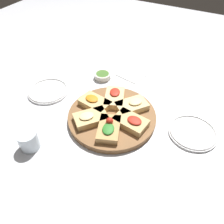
# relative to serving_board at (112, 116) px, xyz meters

# --- Properties ---
(ground_plane) EXTENTS (3.00, 3.00, 0.00)m
(ground_plane) POSITION_rel_serving_board_xyz_m (0.00, 0.00, -0.01)
(ground_plane) COLOR silver
(serving_board) EXTENTS (0.39, 0.39, 0.02)m
(serving_board) POSITION_rel_serving_board_xyz_m (0.00, 0.00, 0.00)
(serving_board) COLOR brown
(serving_board) RESTS_ON ground_plane
(focaccia_slice_0) EXTENTS (0.15, 0.16, 0.04)m
(focaccia_slice_0) POSITION_rel_serving_board_xyz_m (-0.06, -0.08, 0.03)
(focaccia_slice_0) COLOR #E5C689
(focaccia_slice_0) RESTS_ON serving_board
(focaccia_slice_1) EXTENTS (0.13, 0.16, 0.04)m
(focaccia_slice_1) POSITION_rel_serving_board_xyz_m (0.04, -0.09, 0.03)
(focaccia_slice_1) COLOR #E5C689
(focaccia_slice_1) RESTS_ON serving_board
(focaccia_slice_2) EXTENTS (0.15, 0.10, 0.04)m
(focaccia_slice_2) POSITION_rel_serving_board_xyz_m (0.10, -0.01, 0.03)
(focaccia_slice_2) COLOR #DBB775
(focaccia_slice_2) RESTS_ON serving_board
(focaccia_slice_3) EXTENTS (0.15, 0.16, 0.04)m
(focaccia_slice_3) POSITION_rel_serving_board_xyz_m (0.06, 0.08, 0.03)
(focaccia_slice_3) COLOR #DBB775
(focaccia_slice_3) RESTS_ON serving_board
(focaccia_slice_4) EXTENTS (0.13, 0.16, 0.05)m
(focaccia_slice_4) POSITION_rel_serving_board_xyz_m (-0.03, 0.09, 0.03)
(focaccia_slice_4) COLOR tan
(focaccia_slice_4) RESTS_ON serving_board
(focaccia_slice_5) EXTENTS (0.15, 0.10, 0.04)m
(focaccia_slice_5) POSITION_rel_serving_board_xyz_m (-0.10, 0.01, 0.03)
(focaccia_slice_5) COLOR #DBB775
(focaccia_slice_5) RESTS_ON serving_board
(plate_left) EXTENTS (0.20, 0.20, 0.02)m
(plate_left) POSITION_rel_serving_board_xyz_m (-0.34, -0.08, -0.00)
(plate_left) COLOR white
(plate_left) RESTS_ON ground_plane
(plate_right) EXTENTS (0.20, 0.20, 0.02)m
(plate_right) POSITION_rel_serving_board_xyz_m (0.37, -0.01, -0.00)
(plate_right) COLOR white
(plate_right) RESTS_ON ground_plane
(water_glass) EXTENTS (0.08, 0.08, 0.08)m
(water_glass) POSITION_rel_serving_board_xyz_m (0.21, 0.29, 0.03)
(water_glass) COLOR silver
(water_glass) RESTS_ON ground_plane
(napkin_stack) EXTENTS (0.16, 0.14, 0.01)m
(napkin_stack) POSITION_rel_serving_board_xyz_m (0.06, -0.35, -0.01)
(napkin_stack) COLOR white
(napkin_stack) RESTS_ON ground_plane
(dipping_bowl) EXTENTS (0.09, 0.09, 0.03)m
(dipping_bowl) POSITION_rel_serving_board_xyz_m (0.19, -0.25, 0.00)
(dipping_bowl) COLOR silver
(dipping_bowl) RESTS_ON ground_plane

